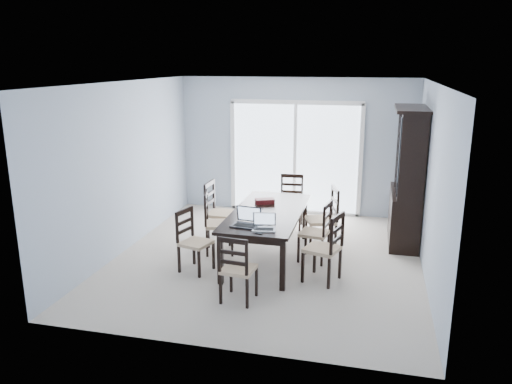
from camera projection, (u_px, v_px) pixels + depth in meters
floor at (267, 258)px, 7.53m from camera, size 5.00×5.00×0.00m
ceiling at (268, 83)px, 6.87m from camera, size 5.00×5.00×0.00m
back_wall at (295, 147)px, 9.55m from camera, size 4.50×0.02×2.60m
wall_left at (126, 167)px, 7.71m from camera, size 0.02×5.00×2.60m
wall_right at (431, 183)px, 6.69m from camera, size 0.02×5.00×2.60m
balcony at (301, 200)px, 10.83m from camera, size 4.50×2.00×0.10m
railing at (308, 164)px, 11.62m from camera, size 4.50×0.06×1.10m
dining_table at (267, 216)px, 7.36m from camera, size 1.00×2.20×0.75m
china_hutch at (408, 178)px, 7.97m from camera, size 0.50×1.38×2.20m
sliding_door at (295, 158)px, 9.58m from camera, size 2.52×0.05×2.18m
chair_left_near at (191, 234)px, 7.00m from camera, size 0.49×0.48×1.02m
chair_left_mid at (213, 216)px, 7.64m from camera, size 0.53×0.52×1.12m
chair_left_far at (216, 205)px, 8.15m from camera, size 0.46×0.45×1.15m
chair_right_near at (329, 241)px, 6.59m from camera, size 0.54×0.53×1.12m
chair_right_mid at (320, 226)px, 7.30m from camera, size 0.46×0.45×1.05m
chair_right_far at (327, 212)px, 7.79m from camera, size 0.56×0.55×1.15m
chair_end_near at (236, 262)px, 6.01m from camera, size 0.42×0.43×1.02m
chair_end_far at (291, 195)px, 8.89m from camera, size 0.43×0.44×1.08m
laptop_dark at (245, 222)px, 6.65m from camera, size 0.38×0.29×0.25m
laptop_silver at (264, 226)px, 6.51m from camera, size 0.34×0.26×0.21m
book_stack at (264, 219)px, 6.91m from camera, size 0.26×0.21×0.04m
cell_phone at (259, 233)px, 6.38m from camera, size 0.10×0.06×0.01m
game_box at (265, 201)px, 7.72m from camera, size 0.33×0.25×0.07m
hot_tub at (267, 177)px, 10.79m from camera, size 2.03×1.88×0.92m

